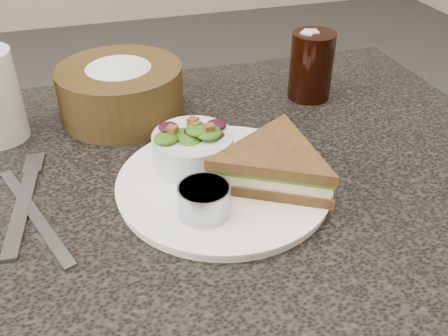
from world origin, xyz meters
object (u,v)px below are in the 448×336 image
dinner_plate (224,184)px  cola_glass (312,62)px  dressing_ramekin (204,200)px  sandwich (274,165)px  bread_basket (120,83)px  salad_bowl (193,144)px

dinner_plate → cola_glass: cola_glass is taller
dinner_plate → dressing_ramekin: 0.07m
sandwich → dressing_ramekin: 0.11m
bread_basket → cola_glass: (0.31, -0.03, 0.01)m
sandwich → cola_glass: (0.15, 0.23, 0.03)m
dinner_plate → dressing_ramekin: bearing=-125.8°
salad_bowl → bread_basket: (-0.07, 0.19, 0.01)m
dressing_ramekin → bread_basket: (-0.06, 0.29, 0.02)m
dinner_plate → salad_bowl: bearing=121.0°
dinner_plate → sandwich: 0.07m
sandwich → cola_glass: size_ratio=1.46×
dinner_plate → sandwich: size_ratio=1.50×
sandwich → cola_glass: cola_glass is taller
dinner_plate → dressing_ramekin: (-0.04, -0.06, 0.02)m
dinner_plate → bread_basket: 0.26m
sandwich → salad_bowl: salad_bowl is taller
cola_glass → salad_bowl: bearing=-146.2°
dinner_plate → dressing_ramekin: size_ratio=4.40×
sandwich → cola_glass: 0.28m
salad_bowl → bread_basket: bread_basket is taller
dressing_ramekin → cola_glass: (0.25, 0.26, 0.03)m
dinner_plate → salad_bowl: size_ratio=2.55×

